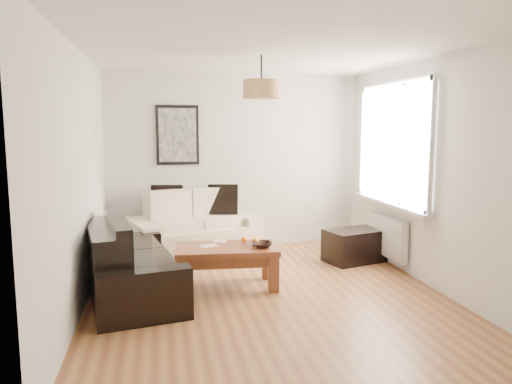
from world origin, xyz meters
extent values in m
plane|color=brown|center=(0.00, 0.00, 0.00)|extent=(4.50, 4.50, 0.00)
cube|color=white|center=(1.82, 0.80, 0.38)|extent=(0.10, 0.90, 0.52)
cylinder|color=tan|center=(0.00, 0.30, 2.23)|extent=(0.40, 0.40, 0.20)
cube|color=black|center=(1.45, 1.03, 0.22)|extent=(0.87, 0.68, 0.44)
cube|color=black|center=(-1.03, 1.99, 0.76)|extent=(0.46, 0.22, 0.44)
cube|color=black|center=(-0.22, 1.99, 0.76)|extent=(0.45, 0.23, 0.44)
imported|color=black|center=(-0.01, 0.22, 0.50)|extent=(0.24, 0.24, 0.06)
sphere|color=orange|center=(-0.06, 0.35, 0.51)|extent=(0.10, 0.10, 0.09)
sphere|color=orange|center=(-0.04, 0.41, 0.51)|extent=(0.10, 0.10, 0.08)
sphere|color=orange|center=(-0.17, 0.46, 0.51)|extent=(0.09, 0.09, 0.08)
cube|color=silver|center=(-0.59, 0.38, 0.47)|extent=(0.23, 0.19, 0.01)
camera|label=1|loc=(-1.11, -4.97, 1.82)|focal=33.83mm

